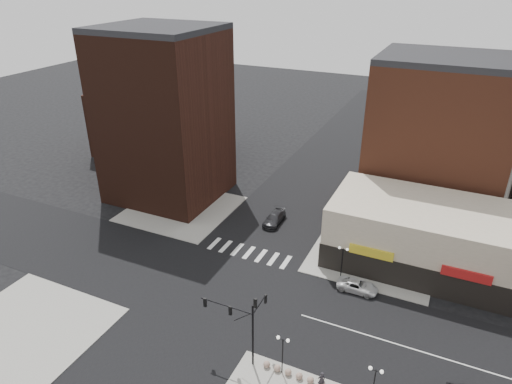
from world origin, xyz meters
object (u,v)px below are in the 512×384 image
at_px(white_suv, 357,286).
at_px(traffic_signal, 245,318).
at_px(dark_sedan_north, 274,218).
at_px(street_lamp_se_b, 375,377).
at_px(street_lamp_ne, 343,255).
at_px(street_lamp_se_a, 283,346).
at_px(pedestrian, 321,380).

bearing_deg(white_suv, traffic_signal, 152.85).
bearing_deg(dark_sedan_north, traffic_signal, -74.93).
height_order(street_lamp_se_b, street_lamp_ne, same).
relative_size(street_lamp_se_b, dark_sedan_north, 0.80).
distance_m(street_lamp_se_a, white_suv, 15.12).
xyz_separation_m(white_suv, pedestrian, (0.35, -14.59, 0.38)).
xyz_separation_m(traffic_signal, dark_sedan_north, (-7.33, 24.40, -4.21)).
xyz_separation_m(street_lamp_se_a, dark_sedan_north, (-11.10, 24.57, -2.54)).
xyz_separation_m(traffic_signal, street_lamp_se_a, (3.76, -0.17, -1.67)).
bearing_deg(street_lamp_ne, pedestrian, -80.50).
bearing_deg(street_lamp_se_a, street_lamp_se_b, 0.00).
xyz_separation_m(white_suv, dark_sedan_north, (-14.44, 10.07, 0.12)).
xyz_separation_m(traffic_signal, street_lamp_se_b, (11.76, -0.17, -1.67)).
xyz_separation_m(street_lamp_se_a, street_lamp_ne, (1.00, 16.00, 0.00)).
height_order(traffic_signal, street_lamp_se_b, traffic_signal).
distance_m(white_suv, dark_sedan_north, 17.60).
bearing_deg(street_lamp_se_b, dark_sedan_north, 127.86).
relative_size(street_lamp_se_b, white_suv, 0.91).
distance_m(street_lamp_se_b, white_suv, 15.46).
height_order(street_lamp_se_b, pedestrian, street_lamp_se_b).
relative_size(street_lamp_ne, pedestrian, 2.31).
bearing_deg(traffic_signal, pedestrian, -1.97).
relative_size(traffic_signal, street_lamp_se_b, 1.87).
xyz_separation_m(street_lamp_se_a, white_suv, (3.34, 14.50, -2.65)).
bearing_deg(white_suv, street_lamp_ne, 56.59).
bearing_deg(street_lamp_se_a, traffic_signal, 177.43).
xyz_separation_m(traffic_signal, pedestrian, (7.46, -0.26, -3.94)).
relative_size(traffic_signal, pedestrian, 4.32).
height_order(street_lamp_se_a, street_lamp_se_b, same).
xyz_separation_m(street_lamp_se_b, street_lamp_ne, (-7.00, 16.00, 0.00)).
bearing_deg(street_lamp_ne, dark_sedan_north, 144.69).
height_order(street_lamp_se_a, dark_sedan_north, street_lamp_se_a).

